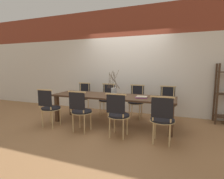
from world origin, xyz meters
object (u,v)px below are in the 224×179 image
object	(u,v)px
dining_table	(112,99)
chair_far_center	(136,100)
vase_centerpiece	(114,91)
chair_near_center	(118,113)
book_stack	(142,97)

from	to	relation	value
dining_table	chair_far_center	world-z (taller)	chair_far_center
chair_far_center	vase_centerpiece	size ratio (longest dim) A/B	1.46
chair_near_center	chair_far_center	xyz separation A→B (m)	(0.02, 1.50, 0.00)
vase_centerpiece	dining_table	bearing A→B (deg)	179.72
book_stack	chair_far_center	bearing A→B (deg)	111.09
chair_far_center	vase_centerpiece	world-z (taller)	vase_centerpiece
chair_far_center	book_stack	distance (m)	0.90
dining_table	vase_centerpiece	xyz separation A→B (m)	(0.05, -0.00, 0.20)
vase_centerpiece	chair_far_center	bearing A→B (deg)	62.42
chair_near_center	chair_far_center	size ratio (longest dim) A/B	1.00
chair_near_center	book_stack	size ratio (longest dim) A/B	3.29
vase_centerpiece	book_stack	xyz separation A→B (m)	(0.70, -0.05, -0.10)
chair_far_center	vase_centerpiece	distance (m)	0.91
vase_centerpiece	book_stack	world-z (taller)	vase_centerpiece
dining_table	chair_far_center	bearing A→B (deg)	59.73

